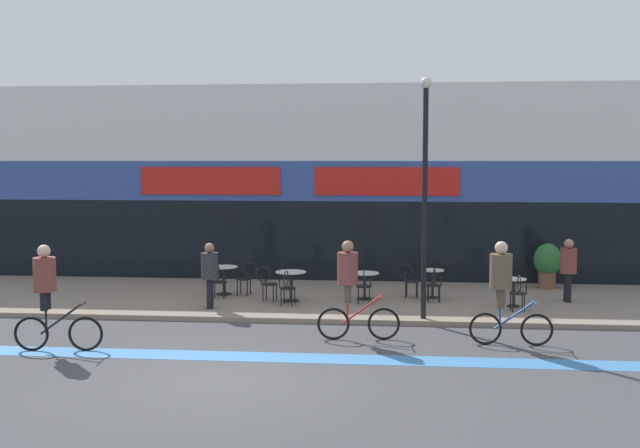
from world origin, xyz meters
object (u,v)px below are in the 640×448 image
(cafe_chair_3_near, at_px, (434,282))
(cafe_chair_1_near, at_px, (287,285))
(cafe_chair_3_side, at_px, (409,278))
(planter_pot, at_px, (547,263))
(cafe_chair_0_near, at_px, (219,279))
(cyclist_1, at_px, (503,284))
(cafe_chair_1_side, at_px, (267,281))
(cafe_chair_4_near, at_px, (518,290))
(bistro_table_1, at_px, (291,280))
(pedestrian_near_end, at_px, (210,270))
(cyclist_2, at_px, (48,290))
(cafe_chair_2_near, at_px, (364,284))
(pedestrian_far_end, at_px, (568,265))
(cyclist_0, at_px, (350,283))
(bistro_table_3, at_px, (433,278))
(bistro_table_4, at_px, (514,287))
(lamp_post, at_px, (425,181))
(cafe_chair_0_side, at_px, (246,276))
(bistro_table_0, at_px, (224,274))
(bistro_table_2, at_px, (365,280))

(cafe_chair_3_near, bearing_deg, cafe_chair_1_near, 100.78)
(cafe_chair_3_side, distance_m, planter_pot, 4.34)
(cafe_chair_0_near, height_order, cyclist_1, cyclist_1)
(cafe_chair_1_side, height_order, cyclist_1, cyclist_1)
(cafe_chair_4_near, height_order, planter_pot, planter_pot)
(bistro_table_1, bearing_deg, pedestrian_near_end, -149.72)
(cyclist_2, bearing_deg, cafe_chair_2_near, 33.09)
(pedestrian_near_end, relative_size, pedestrian_far_end, 0.99)
(cafe_chair_0_near, distance_m, cyclist_0, 5.20)
(bistro_table_1, bearing_deg, planter_pot, 20.52)
(bistro_table_3, height_order, bistro_table_4, bistro_table_3)
(cyclist_1, distance_m, cyclist_2, 9.05)
(cafe_chair_3_near, bearing_deg, cyclist_0, 150.59)
(cyclist_2, bearing_deg, lamp_post, 17.69)
(cafe_chair_0_side, height_order, cafe_chair_3_side, same)
(cafe_chair_1_near, distance_m, pedestrian_near_end, 1.95)
(lamp_post, bearing_deg, pedestrian_near_end, 172.35)
(bistro_table_3, relative_size, planter_pot, 0.59)
(cyclist_2, bearing_deg, pedestrian_near_end, 54.19)
(cyclist_0, bearing_deg, cafe_chair_0_side, 120.12)
(cafe_chair_1_near, bearing_deg, bistro_table_4, -77.68)
(bistro_table_4, distance_m, pedestrian_far_end, 1.73)
(bistro_table_4, height_order, cafe_chair_4_near, cafe_chair_4_near)
(cafe_chair_1_side, relative_size, cyclist_1, 0.42)
(cafe_chair_2_near, bearing_deg, cyclist_2, 127.08)
(cyclist_1, bearing_deg, cafe_chair_4_near, 74.62)
(cafe_chair_2_near, distance_m, planter_pot, 5.81)
(bistro_table_0, bearing_deg, cafe_chair_0_side, -0.84)
(bistro_table_4, distance_m, cyclist_0, 5.15)
(cafe_chair_3_near, bearing_deg, cafe_chair_4_near, -118.49)
(cafe_chair_1_near, xyz_separation_m, lamp_post, (3.32, -1.15, 2.63))
(bistro_table_0, bearing_deg, cyclist_2, -110.84)
(bistro_table_2, relative_size, pedestrian_near_end, 0.46)
(bistro_table_3, relative_size, cafe_chair_3_near, 0.83)
(bistro_table_0, bearing_deg, cafe_chair_3_side, 0.47)
(bistro_table_0, height_order, cafe_chair_1_near, cafe_chair_1_near)
(bistro_table_2, bearing_deg, cafe_chair_0_side, 174.46)
(lamp_post, distance_m, pedestrian_near_end, 5.66)
(bistro_table_2, relative_size, cafe_chair_3_side, 0.83)
(bistro_table_2, height_order, cafe_chair_4_near, cafe_chair_4_near)
(lamp_post, height_order, cyclist_1, lamp_post)
(cafe_chair_2_near, height_order, pedestrian_far_end, pedestrian_far_end)
(bistro_table_0, bearing_deg, cafe_chair_3_near, -6.06)
(cafe_chair_0_near, bearing_deg, bistro_table_2, -89.18)
(cafe_chair_3_side, bearing_deg, pedestrian_near_end, -151.57)
(bistro_table_1, height_order, cyclist_0, cyclist_0)
(bistro_table_2, distance_m, lamp_post, 3.75)
(bistro_table_0, xyz_separation_m, bistro_table_3, (5.60, 0.03, -0.03))
(pedestrian_far_end, bearing_deg, bistro_table_2, -3.65)
(cafe_chair_1_near, relative_size, lamp_post, 0.16)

